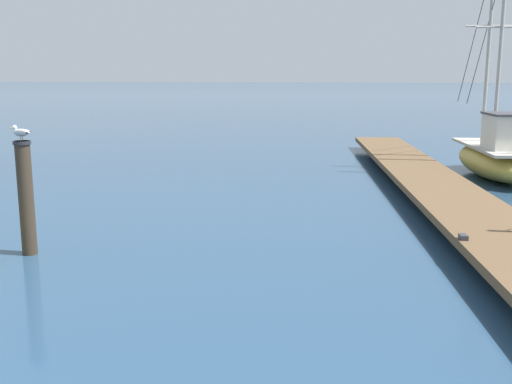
# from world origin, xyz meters

# --- Properties ---
(floating_dock) EXTENTS (2.90, 23.33, 0.53)m
(floating_dock) POSITION_xyz_m (6.50, 12.79, 0.36)
(floating_dock) COLOR brown
(floating_dock) RESTS_ON ground
(fishing_boat_0) EXTENTS (1.88, 7.20, 7.16)m
(fishing_boat_0) POSITION_xyz_m (8.84, 16.96, 0.71)
(fishing_boat_0) COLOR gold
(fishing_boat_0) RESTS_ON ground
(mooring_piling) EXTENTS (0.30, 0.30, 2.01)m
(mooring_piling) POSITION_xyz_m (-1.53, 8.02, 1.04)
(mooring_piling) COLOR #3D3023
(mooring_piling) RESTS_ON ground
(perched_seagull) EXTENTS (0.38, 0.16, 0.26)m
(perched_seagull) POSITION_xyz_m (-1.52, 8.02, 2.16)
(perched_seagull) COLOR gold
(perched_seagull) RESTS_ON mooring_piling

